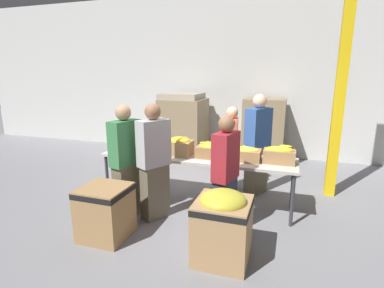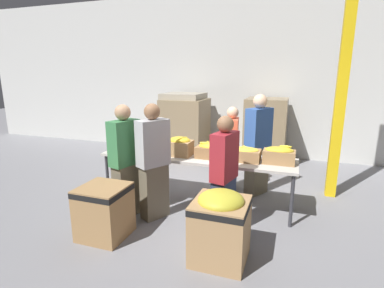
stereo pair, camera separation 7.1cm
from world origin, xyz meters
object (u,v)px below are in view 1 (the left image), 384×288
sorting_table (197,159)px  banana_box_0 (126,142)px  volunteer_3 (225,176)px  volunteer_4 (231,149)px  volunteer_1 (126,162)px  volunteer_2 (257,145)px  pallet_stack_2 (184,129)px  banana_box_1 (152,144)px  banana_box_3 (211,150)px  banana_box_2 (180,146)px  donation_bin_0 (105,210)px  banana_box_4 (245,154)px  support_pillar (342,78)px  pallet_stack_0 (182,126)px  volunteer_0 (154,163)px  pallet_stack_1 (264,132)px  banana_box_5 (279,155)px  donation_bin_1 (223,224)px

sorting_table → banana_box_0: size_ratio=7.23×
volunteer_3 → volunteer_4: (-0.22, 1.50, -0.03)m
sorting_table → volunteer_1: volunteer_1 is taller
volunteer_2 → pallet_stack_2: size_ratio=1.19×
banana_box_1 → volunteer_1: size_ratio=0.27×
pallet_stack_2 → volunteer_2: bearing=-40.9°
banana_box_1 → banana_box_3: banana_box_1 is taller
banana_box_2 → donation_bin_0: bearing=-112.5°
volunteer_1 → volunteer_3: size_ratio=1.06×
banana_box_0 → banana_box_4: (2.06, -0.07, -0.02)m
banana_box_4 → support_pillar: support_pillar is taller
banana_box_1 → pallet_stack_0: (-0.41, 2.54, -0.16)m
volunteer_1 → banana_box_2: bearing=-23.4°
banana_box_3 → pallet_stack_2: (-1.34, 2.45, -0.20)m
volunteer_0 → donation_bin_0: 0.91m
volunteer_2 → donation_bin_0: bearing=-7.3°
banana_box_0 → volunteer_4: bearing=22.0°
banana_box_0 → pallet_stack_2: size_ratio=0.29×
banana_box_3 → pallet_stack_1: size_ratio=0.30×
banana_box_4 → volunteer_4: bearing=115.4°
banana_box_0 → volunteer_3: (1.91, -0.81, -0.14)m
banana_box_0 → banana_box_5: size_ratio=0.94×
support_pillar → banana_box_0: bearing=-163.5°
banana_box_2 → volunteer_3: size_ratio=0.24×
banana_box_0 → banana_box_3: banana_box_0 is taller
banana_box_3 → banana_box_5: (1.01, 0.03, 0.01)m
banana_box_3 → volunteer_1: 1.30m
banana_box_4 → support_pillar: bearing=39.0°
banana_box_4 → pallet_stack_0: size_ratio=0.28×
volunteer_0 → volunteer_1: 0.42m
banana_box_1 → pallet_stack_0: 2.58m
banana_box_5 → volunteer_0: 1.81m
pallet_stack_0 → banana_box_0: bearing=-92.8°
banana_box_2 → pallet_stack_2: (-0.84, 2.48, -0.23)m
volunteer_1 → pallet_stack_0: 3.28m
banana_box_4 → donation_bin_1: bearing=-91.5°
pallet_stack_2 → donation_bin_0: bearing=-85.5°
banana_box_4 → volunteer_0: volunteer_0 is taller
volunteer_3 → banana_box_1: bearing=75.1°
pallet_stack_2 → volunteer_0: bearing=-77.7°
banana_box_4 → volunteer_1: volunteer_1 is taller
banana_box_4 → banana_box_0: bearing=177.9°
banana_box_4 → donation_bin_1: (-0.03, -1.34, -0.47)m
volunteer_1 → volunteer_2: 2.25m
banana_box_4 → pallet_stack_2: bearing=127.3°
volunteer_4 → pallet_stack_0: (-1.58, 1.78, 0.03)m
sorting_table → support_pillar: size_ratio=0.76×
banana_box_4 → volunteer_3: 0.76m
volunteer_4 → donation_bin_1: size_ratio=1.83×
banana_box_3 → pallet_stack_0: (-1.41, 2.54, -0.13)m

